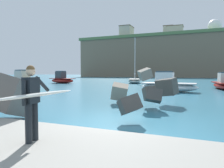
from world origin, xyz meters
TOP-DOWN VIEW (x-y plane):
  - ground_plane at (0.00, 0.00)m, footprint 400.00×400.00m
  - walkway_path at (0.00, -4.00)m, footprint 48.00×4.40m
  - breakwater_jetty at (-1.03, 2.14)m, footprint 31.48×8.39m
  - surfer_with_board at (-0.81, -3.50)m, footprint 2.12×1.27m
  - boat_near_centre at (-7.45, 28.69)m, footprint 3.07×5.24m
  - boat_near_right at (-15.31, 10.71)m, footprint 5.80×3.16m
  - boat_mid_left at (-19.83, 24.17)m, footprint 5.62×3.30m
  - boat_mid_centre at (5.58, 19.43)m, footprint 2.22×5.98m
  - boat_mid_right at (0.15, 13.84)m, footprint 5.61×2.40m
  - headland_bluff at (-12.64, 99.17)m, footprint 71.84×42.99m
  - radar_dome at (10.51, 101.36)m, footprint 6.06×6.06m
  - station_building_west at (-28.96, 89.96)m, footprint 5.64×7.53m
  - station_building_central at (-6.45, 92.77)m, footprint 7.27×5.53m
  - station_building_east at (-9.89, 97.37)m, footprint 4.88×4.89m

SIDE VIEW (x-z plane):
  - ground_plane at x=0.00m, z-range 0.00..0.00m
  - walkway_path at x=0.00m, z-range 0.00..0.24m
  - boat_near_centre at x=-7.45m, z-range -3.63..4.57m
  - boat_mid_centre at x=5.58m, z-range -0.38..1.58m
  - boat_mid_right at x=0.15m, z-range -0.37..1.65m
  - boat_near_right at x=-15.31m, z-range -0.43..1.79m
  - boat_mid_left at x=-19.83m, z-range -0.43..1.80m
  - surfer_with_board at x=-0.81m, z-range 0.39..2.16m
  - breakwater_jetty at x=-1.03m, z-range -0.29..3.03m
  - headland_bluff at x=-12.64m, z-range 0.02..18.26m
  - station_building_central at x=-6.45m, z-range 18.25..23.38m
  - station_building_west at x=-28.96m, z-range 18.25..24.55m
  - station_building_east at x=-9.89m, z-range 18.25..24.71m
  - radar_dome at x=10.51m, z-range 18.26..26.91m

